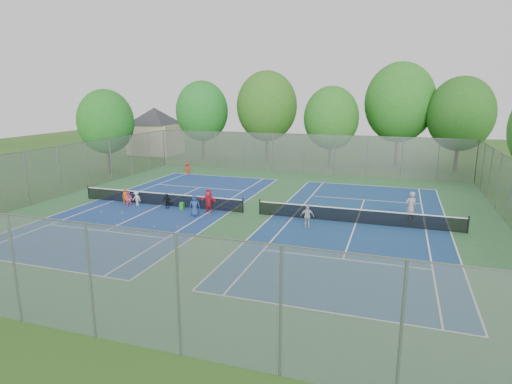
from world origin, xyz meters
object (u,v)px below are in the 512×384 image
ball_hopper (182,206)px  instructor (411,207)px  net_right (356,216)px  net_left (161,199)px  ball_crate (172,204)px

ball_hopper → instructor: size_ratio=0.26×
instructor → net_right: bearing=-4.2°
net_left → ball_crate: (0.73, 0.23, -0.33)m
ball_crate → instructor: bearing=3.4°
ball_crate → instructor: size_ratio=0.15×
ball_hopper → instructor: bearing=6.8°
net_left → instructor: instructor is taller
net_right → instructor: (3.21, 1.20, 0.56)m
ball_hopper → net_right: bearing=2.9°
net_left → net_right: size_ratio=1.00×
net_left → ball_crate: net_left is taller
ball_hopper → instructor: instructor is taller
net_right → net_left: bearing=180.0°
ball_crate → net_left: bearing=-162.2°
ball_crate → instructor: (16.48, 0.97, 0.89)m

